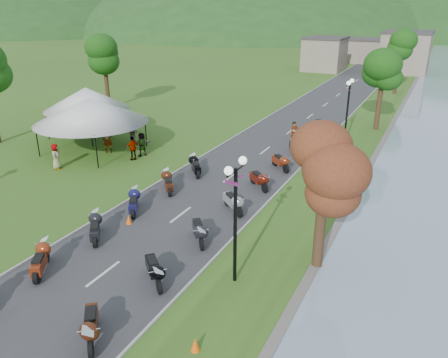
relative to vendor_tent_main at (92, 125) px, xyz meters
The scene contains 9 objects.
road 16.49m from the vendor_tent_main, 45.94° to the left, with size 7.00×120.00×0.02m, color #3A3A3D.
hills_backdrop 172.15m from the vendor_tent_main, 86.21° to the left, with size 360.00×120.00×76.00m, color #285621, non-canonical shape.
far_building 57.53m from the vendor_tent_main, 80.62° to the left, with size 18.00×16.00×5.00m, color gray.
moto_row_right 14.48m from the vendor_tent_main, 18.69° to the right, with size 2.60×38.00×1.10m, color #331411, non-canonical shape.
vendor_tent_main is the anchor object (origin of this frame).
vendor_tent_side 4.46m from the vendor_tent_main, 136.44° to the left, with size 4.61×4.61×4.00m, color silver, non-canonical shape.
tree_lakeside 20.57m from the vendor_tent_main, 22.07° to the right, with size 2.40×2.40×6.66m, color #1E5913, non-canonical shape.
pedestrian_a 2.33m from the vendor_tent_main, ahead, with size 0.72×0.53×1.98m, color slate.
pedestrian_b 3.80m from the vendor_tent_main, 64.27° to the left, with size 0.93×0.51×1.91m, color slate.
Camera 1 is at (11.15, 4.70, 10.28)m, focal length 35.00 mm.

